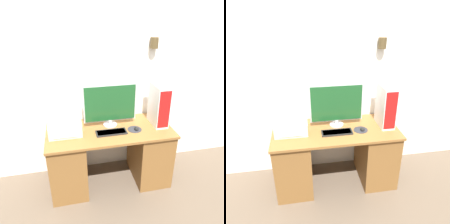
{
  "view_description": "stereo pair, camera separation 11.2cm",
  "coord_description": "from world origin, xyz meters",
  "views": [
    {
      "loc": [
        -0.47,
        -1.92,
        2.12
      ],
      "look_at": [
        0.03,
        0.34,
        1.03
      ],
      "focal_mm": 35.0,
      "sensor_mm": 36.0,
      "label": 1
    },
    {
      "loc": [
        -0.36,
        -1.94,
        2.12
      ],
      "look_at": [
        0.03,
        0.34,
        1.03
      ],
      "focal_mm": 35.0,
      "sensor_mm": 36.0,
      "label": 2
    }
  ],
  "objects": [
    {
      "name": "ground_plane",
      "position": [
        0.0,
        0.0,
        0.0
      ],
      "size": [
        12.0,
        12.0,
        0.0
      ],
      "primitive_type": "plane",
      "color": "brown"
    },
    {
      "name": "wall_back",
      "position": [
        0.0,
        0.74,
        1.35
      ],
      "size": [
        6.4,
        0.15,
        2.7
      ],
      "color": "white",
      "rests_on": "ground_plane"
    },
    {
      "name": "desk",
      "position": [
        0.0,
        0.34,
        0.41
      ],
      "size": [
        1.52,
        0.69,
        0.79
      ],
      "color": "brown",
      "rests_on": "ground_plane"
    },
    {
      "name": "monitor",
      "position": [
        0.03,
        0.46,
        1.08
      ],
      "size": [
        0.65,
        0.17,
        0.53
      ],
      "color": "#B7B7BC",
      "rests_on": "desk"
    },
    {
      "name": "keyboard",
      "position": [
        0.0,
        0.26,
        0.8
      ],
      "size": [
        0.37,
        0.14,
        0.02
      ],
      "color": "black",
      "rests_on": "desk"
    },
    {
      "name": "mousepad",
      "position": [
        0.29,
        0.28,
        0.8
      ],
      "size": [
        0.17,
        0.17,
        0.0
      ],
      "color": "#2D2D33",
      "rests_on": "desk"
    },
    {
      "name": "mouse",
      "position": [
        0.31,
        0.26,
        0.81
      ],
      "size": [
        0.05,
        0.07,
        0.03
      ],
      "color": "black",
      "rests_on": "mousepad"
    },
    {
      "name": "computer_tower",
      "position": [
        0.62,
        0.37,
        1.05
      ],
      "size": [
        0.16,
        0.33,
        0.52
      ],
      "color": "white",
      "rests_on": "desk"
    },
    {
      "name": "printer",
      "position": [
        -0.53,
        0.38,
        0.87
      ],
      "size": [
        0.38,
        0.32,
        0.15
      ],
      "color": "beige",
      "rests_on": "desk"
    }
  ]
}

